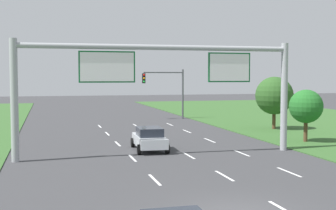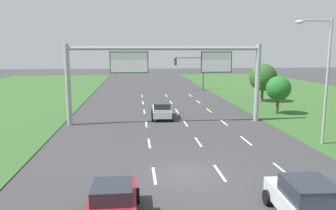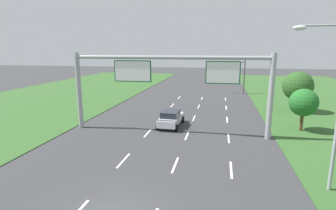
% 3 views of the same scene
% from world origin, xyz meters
% --- Properties ---
extents(lane_dashes_inner_left, '(0.14, 50.40, 0.01)m').
position_xyz_m(lane_dashes_inner_left, '(-1.75, 6.00, 0.00)').
color(lane_dashes_inner_left, white).
rests_on(lane_dashes_inner_left, ground_plane).
extents(lane_dashes_inner_right, '(0.14, 50.40, 0.01)m').
position_xyz_m(lane_dashes_inner_right, '(1.75, 6.00, 0.00)').
color(lane_dashes_inner_right, white).
rests_on(lane_dashes_inner_right, ground_plane).
extents(lane_dashes_slip, '(0.14, 50.40, 0.01)m').
position_xyz_m(lane_dashes_slip, '(5.25, 6.00, 0.00)').
color(lane_dashes_slip, white).
rests_on(lane_dashes_slip, ground_plane).
extents(car_near_red, '(2.16, 4.27, 1.52)m').
position_xyz_m(car_near_red, '(-0.16, 14.56, 0.78)').
color(car_near_red, silver).
rests_on(car_near_red, ground_plane).
extents(sign_gantry, '(17.24, 0.44, 7.00)m').
position_xyz_m(sign_gantry, '(0.09, 12.45, 4.88)').
color(sign_gantry, '#9EA0A5').
rests_on(sign_gantry, ground_plane).
extents(traffic_light_mast, '(4.76, 0.49, 5.60)m').
position_xyz_m(traffic_light_mast, '(6.31, 35.60, 3.87)').
color(traffic_light_mast, '#47494F').
rests_on(traffic_light_mast, ground_plane).
extents(street_lamp, '(2.61, 0.32, 8.50)m').
position_xyz_m(street_lamp, '(9.79, 4.51, 5.08)').
color(street_lamp, '#9EA0A5').
rests_on(street_lamp, ground_plane).
extents(roadside_tree_mid, '(2.46, 2.46, 3.89)m').
position_xyz_m(roadside_tree_mid, '(11.71, 15.27, 2.64)').
color(roadside_tree_mid, '#513823').
rests_on(roadside_tree_mid, ground_plane).
extents(roadside_tree_far, '(3.42, 3.42, 4.81)m').
position_xyz_m(roadside_tree_far, '(13.26, 23.25, 3.09)').
color(roadside_tree_far, '#513823').
rests_on(roadside_tree_far, ground_plane).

